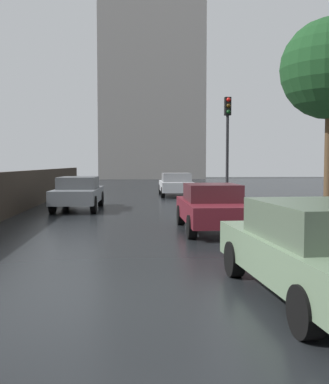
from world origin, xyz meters
The scene contains 7 objects.
ground centered at (0.00, 0.00, 0.00)m, with size 120.00×120.00×0.00m, color black.
car_silver_near_kerb centered at (2.78, 21.06, 0.73)m, with size 1.98×4.63×1.39m.
car_green_far_ahead centered at (2.82, 0.13, 0.73)m, with size 2.02×4.33×1.39m.
car_grey_behind_camera centered at (-2.09, 13.27, 0.74)m, with size 1.90×4.58×1.38m.
car_maroon_far_lane centered at (2.48, 6.81, 0.69)m, with size 1.75×4.17×1.35m.
traffic_light centered at (4.18, 12.83, 3.29)m, with size 0.26×0.39×4.57m.
distant_tower centered at (2.49, 55.13, 16.54)m, with size 14.05×9.13×39.58m.
Camera 1 is at (0.20, -6.05, 1.92)m, focal length 42.44 mm.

